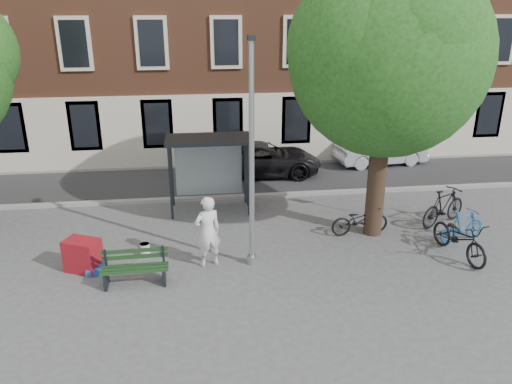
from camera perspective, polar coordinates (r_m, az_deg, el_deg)
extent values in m
plane|color=#4C4C4F|center=(14.08, -0.45, -8.16)|extent=(90.00, 90.00, 0.00)
cube|color=#28282B|center=(20.46, -2.73, 1.34)|extent=(40.00, 4.00, 0.01)
cube|color=gray|center=(18.57, -2.25, -0.54)|extent=(40.00, 0.25, 0.12)
cube|color=gray|center=(22.33, -3.14, 3.18)|extent=(40.00, 0.25, 0.12)
cylinder|color=#9EA0A3|center=(12.90, -0.49, 3.58)|extent=(0.14, 0.14, 6.00)
cylinder|color=#9EA0A3|center=(14.02, -0.46, -7.73)|extent=(0.28, 0.28, 0.24)
cube|color=#1E2328|center=(12.34, -0.54, 17.23)|extent=(0.18, 0.35, 0.12)
cylinder|color=black|center=(15.63, 13.60, 1.08)|extent=(0.56, 0.56, 3.40)
sphere|color=#1B4615|center=(14.83, 14.83, 14.66)|extent=(5.60, 5.60, 5.60)
sphere|color=#1B4615|center=(15.51, 17.69, 16.49)|extent=(3.92, 3.92, 3.92)
sphere|color=#1B4615|center=(14.25, 12.29, 15.85)|extent=(4.20, 4.20, 4.20)
sphere|color=#1B4615|center=(14.03, 17.23, 16.58)|extent=(3.64, 3.64, 3.64)
cube|color=#1E2328|center=(16.62, -9.74, 0.93)|extent=(0.08, 0.08, 2.50)
cube|color=#1E2328|center=(16.69, -0.80, 1.32)|extent=(0.08, 0.08, 2.50)
cube|color=#1E2328|center=(17.76, -9.61, 2.24)|extent=(0.08, 0.08, 2.50)
cube|color=#1E2328|center=(17.82, -1.23, 2.60)|extent=(0.08, 0.08, 2.50)
cube|color=#1E2328|center=(16.79, -5.49, 6.03)|extent=(2.85, 1.45, 0.12)
cube|color=#8C999E|center=(17.70, -5.42, 2.81)|extent=(2.34, 0.04, 2.00)
cube|color=#1E2328|center=(17.21, -1.02, 2.37)|extent=(0.12, 1.14, 2.12)
cube|color=#D84C19|center=(17.22, -0.79, 2.38)|extent=(0.02, 0.90, 1.62)
imported|color=silver|center=(13.62, -5.54, -4.52)|extent=(0.86, 0.71, 2.03)
cube|color=#1E2328|center=(13.48, -16.74, -9.49)|extent=(0.09, 0.54, 0.44)
cube|color=#1E2328|center=(13.33, -10.44, -9.26)|extent=(0.09, 0.54, 0.44)
cube|color=#193819|center=(13.12, -13.75, -8.87)|extent=(1.71, 0.16, 0.04)
cube|color=#193819|center=(13.27, -13.70, -8.50)|extent=(1.71, 0.16, 0.04)
cube|color=#193819|center=(13.42, -13.64, -8.13)|extent=(1.71, 0.16, 0.04)
cube|color=#193819|center=(13.42, -13.68, -7.20)|extent=(1.71, 0.10, 0.10)
cube|color=#193819|center=(13.34, -13.75, -6.54)|extent=(1.71, 0.10, 0.10)
imported|color=black|center=(15.89, 11.78, -3.15)|extent=(1.89, 0.79, 0.97)
imported|color=#1B5995|center=(16.38, 22.53, -3.59)|extent=(1.72, 0.94, 0.99)
imported|color=black|center=(15.33, 22.25, -4.87)|extent=(1.18, 2.32, 1.16)
imported|color=black|center=(17.31, 20.67, -1.58)|extent=(2.09, 1.47, 1.24)
imported|color=black|center=(20.99, 0.76, 3.81)|extent=(4.98, 2.47, 1.36)
imported|color=#B3B6BB|center=(23.04, 14.08, 4.73)|extent=(4.25, 1.94, 1.35)
cube|color=maroon|center=(14.33, -19.19, -6.84)|extent=(1.07, 0.91, 0.90)
cube|color=#204893|center=(14.23, -17.78, -8.48)|extent=(0.61, 0.49, 0.20)
cylinder|color=silver|center=(14.79, -12.56, -6.42)|extent=(0.37, 0.37, 0.36)
cylinder|color=silver|center=(15.72, -19.64, -5.49)|extent=(0.31, 0.31, 0.36)
cylinder|color=silver|center=(14.78, -12.56, -6.42)|extent=(0.37, 0.37, 0.36)
cylinder|color=#9EA0A3|center=(17.13, 13.77, 0.35)|extent=(0.04, 0.04, 2.01)
cube|color=yellow|center=(16.86, 14.01, 3.02)|extent=(0.36, 0.09, 0.47)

